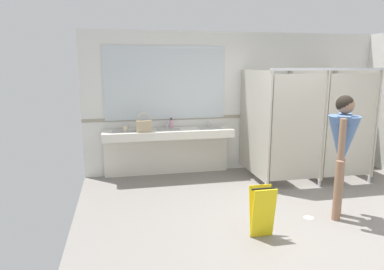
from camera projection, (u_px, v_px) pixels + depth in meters
The scene contains 12 objects.
ground_plane at pixel (301, 222), 4.68m from camera, with size 5.99×5.42×0.10m, color gray.
wall_back at pixel (241, 102), 6.78m from camera, with size 5.99×0.12×2.63m, color silver.
wall_back_tile_band at pixel (242, 116), 6.78m from camera, with size 5.99×0.01×0.06m, color #9E937F.
vanity_counter at pixel (168, 142), 6.37m from camera, with size 2.32×0.53×1.00m.
mirror_panel at pixel (166, 83), 6.34m from camera, with size 2.22×0.02×1.32m, color silver.
bathroom_stalls at pixel (310, 122), 6.11m from camera, with size 1.99×1.36×1.98m.
person_standing at pixel (342, 142), 4.52m from camera, with size 0.56×0.56×1.65m.
handbag at pixel (144, 126), 6.00m from camera, with size 0.26×0.12×0.33m.
soap_dispenser at pixel (171, 124), 6.39m from camera, with size 0.07×0.07×0.19m.
paper_cup at pixel (125, 129), 6.04m from camera, with size 0.07×0.07×0.10m, color beige.
wet_floor_sign at pixel (262, 211), 4.13m from camera, with size 0.28×0.19×0.62m.
floor_drain_cover at pixel (308, 217), 4.70m from camera, with size 0.14×0.14×0.01m, color #B7BABF.
Camera 1 is at (-2.33, -3.97, 2.02)m, focal length 32.61 mm.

